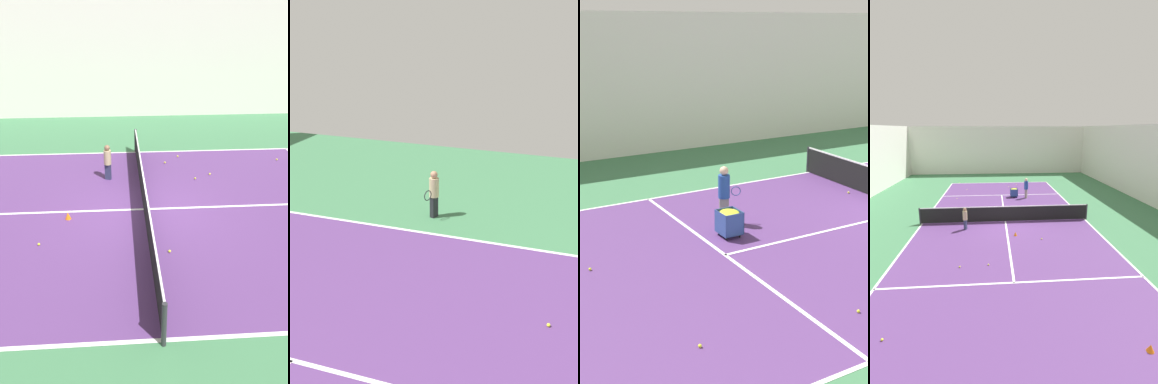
# 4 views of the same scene
# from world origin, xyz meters

# --- Properties ---
(ground_plane) EXTENTS (40.19, 40.19, 0.00)m
(ground_plane) POSITION_xyz_m (0.00, 0.00, 0.00)
(ground_plane) COLOR #3D754C
(court_playing_area) EXTENTS (10.18, 24.21, 0.00)m
(court_playing_area) POSITION_xyz_m (0.00, 0.00, 0.00)
(court_playing_area) COLOR #563370
(court_playing_area) RESTS_ON ground
(line_baseline_far) EXTENTS (10.18, 0.10, 0.00)m
(line_baseline_far) POSITION_xyz_m (0.00, 12.11, 0.01)
(line_baseline_far) COLOR white
(line_baseline_far) RESTS_ON ground
(line_sideline_left) EXTENTS (0.10, 24.21, 0.00)m
(line_sideline_left) POSITION_xyz_m (-5.09, 0.00, 0.01)
(line_sideline_left) COLOR white
(line_sideline_left) RESTS_ON ground
(line_sideline_right) EXTENTS (0.10, 24.21, 0.00)m
(line_sideline_right) POSITION_xyz_m (5.09, 0.00, 0.01)
(line_sideline_right) COLOR white
(line_sideline_right) RESTS_ON ground
(line_service_near) EXTENTS (10.18, 0.10, 0.00)m
(line_service_near) POSITION_xyz_m (0.00, -6.66, 0.01)
(line_service_near) COLOR white
(line_service_near) RESTS_ON ground
(line_service_far) EXTENTS (10.18, 0.10, 0.00)m
(line_service_far) POSITION_xyz_m (0.00, 6.66, 0.01)
(line_service_far) COLOR white
(line_service_far) RESTS_ON ground
(line_centre_service) EXTENTS (0.10, 13.32, 0.00)m
(line_centre_service) POSITION_xyz_m (0.00, 0.00, 0.01)
(line_centre_service) COLOR white
(line_centre_service) RESTS_ON ground
(hall_enclosure_far) EXTENTS (22.16, 0.15, 6.00)m
(hall_enclosure_far) POSITION_xyz_m (0.00, 18.17, 3.00)
(hall_enclosure_far) COLOR silver
(hall_enclosure_far) RESTS_ON ground
(tennis_net) EXTENTS (10.48, 0.10, 1.00)m
(tennis_net) POSITION_xyz_m (0.00, 0.00, 0.52)
(tennis_net) COLOR #2D2D33
(tennis_net) RESTS_ON ground
(coach_at_net) EXTENTS (0.44, 0.70, 1.69)m
(coach_at_net) POSITION_xyz_m (2.02, 5.54, 0.97)
(coach_at_net) COLOR gray
(coach_at_net) RESTS_ON ground
(child_midcourt) EXTENTS (0.33, 0.33, 1.30)m
(child_midcourt) POSITION_xyz_m (-2.35, -1.13, 0.74)
(child_midcourt) COLOR #2D3351
(child_midcourt) RESTS_ON ground
(ball_cart) EXTENTS (0.62, 0.57, 0.75)m
(ball_cart) POSITION_xyz_m (1.03, 5.94, 0.53)
(ball_cart) COLOR #2D478C
(ball_cart) RESTS_ON ground
(training_cone_0) EXTENTS (0.20, 0.20, 0.21)m
(training_cone_0) POSITION_xyz_m (3.27, -10.01, 0.11)
(training_cone_0) COLOR orange
(training_cone_0) RESTS_ON ground
(training_cone_1) EXTENTS (0.18, 0.18, 0.22)m
(training_cone_1) POSITION_xyz_m (0.43, -2.27, 0.11)
(training_cone_1) COLOR orange
(training_cone_1) RESTS_ON ground
(tennis_ball_0) EXTENTS (0.07, 0.07, 0.07)m
(tennis_ball_0) POSITION_xyz_m (2.31, 0.49, 0.04)
(tennis_ball_0) COLOR yellow
(tennis_ball_0) RESTS_ON ground
(tennis_ball_1) EXTENTS (0.07, 0.07, 0.07)m
(tennis_ball_1) POSITION_xyz_m (-3.75, 5.70, 0.04)
(tennis_ball_1) COLOR yellow
(tennis_ball_1) RESTS_ON ground
(tennis_ball_2) EXTENTS (0.07, 0.07, 0.07)m
(tennis_ball_2) POSITION_xyz_m (-3.82, -9.08, 0.04)
(tennis_ball_2) COLOR yellow
(tennis_ball_2) RESTS_ON ground
(tennis_ball_3) EXTENTS (0.07, 0.07, 0.07)m
(tennis_ball_3) POSITION_xyz_m (1.71, 10.87, 0.04)
(tennis_ball_3) COLOR yellow
(tennis_ball_3) RESTS_ON ground
(tennis_ball_4) EXTENTS (0.07, 0.07, 0.07)m
(tennis_ball_4) POSITION_xyz_m (-2.12, 2.01, 0.04)
(tennis_ball_4) COLOR yellow
(tennis_ball_4) RESTS_ON ground
(tennis_ball_5) EXTENTS (0.07, 0.07, 0.07)m
(tennis_ball_5) POSITION_xyz_m (5.02, 11.64, 0.04)
(tennis_ball_5) COLOR yellow
(tennis_ball_5) RESTS_ON ground
(tennis_ball_6) EXTENTS (0.07, 0.07, 0.07)m
(tennis_ball_6) POSITION_xyz_m (-4.38, 12.39, 0.04)
(tennis_ball_6) COLOR yellow
(tennis_ball_6) RESTS_ON ground
(tennis_ball_7) EXTENTS (0.07, 0.07, 0.07)m
(tennis_ball_7) POSITION_xyz_m (1.76, -2.89, 0.04)
(tennis_ball_7) COLOR yellow
(tennis_ball_7) RESTS_ON ground
(tennis_ball_8) EXTENTS (0.07, 0.07, 0.07)m
(tennis_ball_8) POSITION_xyz_m (-0.98, -5.30, 0.04)
(tennis_ball_8) COLOR yellow
(tennis_ball_8) RESTS_ON ground
(tennis_ball_9) EXTENTS (0.07, 0.07, 0.07)m
(tennis_ball_9) POSITION_xyz_m (-4.40, 1.72, 0.04)
(tennis_ball_9) COLOR yellow
(tennis_ball_9) RESTS_ON ground
(tennis_ball_10) EXTENTS (0.07, 0.07, 0.07)m
(tennis_ball_10) POSITION_xyz_m (-3.74, 1.10, 0.04)
(tennis_ball_10) COLOR yellow
(tennis_ball_10) RESTS_ON ground
(tennis_ball_11) EXTENTS (0.07, 0.07, 0.07)m
(tennis_ball_11) POSITION_xyz_m (-2.48, 2.63, 0.04)
(tennis_ball_11) COLOR yellow
(tennis_ball_11) RESTS_ON ground
(tennis_ball_12) EXTENTS (0.07, 0.07, 0.07)m
(tennis_ball_12) POSITION_xyz_m (-3.25, 9.03, 0.04)
(tennis_ball_12) COLOR yellow
(tennis_ball_12) RESTS_ON ground
(tennis_ball_13) EXTENTS (0.07, 0.07, 0.07)m
(tennis_ball_13) POSITION_xyz_m (0.81, 9.86, 0.04)
(tennis_ball_13) COLOR yellow
(tennis_ball_13) RESTS_ON ground
(tennis_ball_14) EXTENTS (0.07, 0.07, 0.07)m
(tennis_ball_14) POSITION_xyz_m (-2.18, -5.39, 0.04)
(tennis_ball_14) COLOR yellow
(tennis_ball_14) RESTS_ON ground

